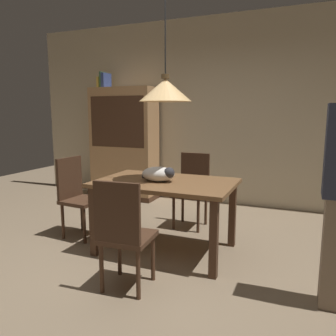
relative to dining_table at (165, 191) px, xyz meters
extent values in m
plane|color=#847056|center=(-0.09, -0.51, -0.65)|extent=(10.00, 10.00, 0.00)
cube|color=beige|center=(-0.09, 2.14, 0.80)|extent=(6.40, 0.10, 2.90)
cube|color=brown|center=(0.00, 0.00, 0.08)|extent=(1.40, 0.90, 0.04)
cube|color=#472D1E|center=(-0.62, -0.39, -0.29)|extent=(0.07, 0.07, 0.71)
cube|color=#472D1E|center=(0.62, -0.39, -0.29)|extent=(0.07, 0.07, 0.71)
cube|color=#472D1E|center=(-0.62, 0.39, -0.29)|extent=(0.07, 0.07, 0.71)
cube|color=#472D1E|center=(0.62, 0.39, -0.29)|extent=(0.07, 0.07, 0.71)
cube|color=#472D1E|center=(0.00, 0.80, -0.22)|extent=(0.40, 0.40, 0.04)
cube|color=#40291B|center=(0.00, 0.98, 0.04)|extent=(0.38, 0.04, 0.48)
cylinder|color=#472D1E|center=(-0.16, 0.64, -0.44)|extent=(0.04, 0.04, 0.41)
cylinder|color=#472D1E|center=(0.16, 0.64, -0.44)|extent=(0.04, 0.04, 0.41)
cylinder|color=#472D1E|center=(-0.16, 0.96, -0.44)|extent=(0.04, 0.04, 0.41)
cylinder|color=#472D1E|center=(0.16, 0.96, -0.44)|extent=(0.04, 0.04, 0.41)
cube|color=#472D1E|center=(-1.05, 0.00, -0.22)|extent=(0.43, 0.43, 0.04)
cube|color=#40291B|center=(-1.23, 0.02, 0.04)|extent=(0.07, 0.38, 0.48)
cylinder|color=#472D1E|center=(-0.90, -0.17, -0.44)|extent=(0.04, 0.04, 0.41)
cylinder|color=#472D1E|center=(-0.88, 0.15, -0.44)|extent=(0.04, 0.04, 0.41)
cylinder|color=#472D1E|center=(-1.22, -0.15, -0.44)|extent=(0.04, 0.04, 0.41)
cylinder|color=#472D1E|center=(-1.20, 0.17, -0.44)|extent=(0.04, 0.04, 0.41)
cube|color=#472D1E|center=(0.00, -0.80, -0.22)|extent=(0.43, 0.43, 0.04)
cube|color=#40291B|center=(0.01, -0.98, 0.04)|extent=(0.38, 0.06, 0.48)
cylinder|color=#472D1E|center=(0.15, -0.63, -0.44)|extent=(0.04, 0.04, 0.41)
cylinder|color=#472D1E|center=(-0.17, -0.65, -0.44)|extent=(0.04, 0.04, 0.41)
cylinder|color=#472D1E|center=(0.17, -0.95, -0.44)|extent=(0.04, 0.04, 0.41)
cylinder|color=#472D1E|center=(-0.15, -0.97, -0.44)|extent=(0.04, 0.04, 0.41)
ellipsoid|color=silver|center=(-0.06, -0.05, 0.18)|extent=(0.37, 0.26, 0.15)
sphere|color=#333338|center=(0.07, -0.07, 0.20)|extent=(0.11, 0.11, 0.11)
cylinder|color=#333338|center=(-0.18, 0.01, 0.13)|extent=(0.18, 0.04, 0.04)
cone|color=#E5B775|center=(0.00, 0.00, 1.01)|extent=(0.52, 0.52, 0.22)
cylinder|color=#513D23|center=(0.00, 0.00, 1.14)|extent=(0.08, 0.08, 0.04)
cylinder|color=black|center=(0.00, 0.00, 1.68)|extent=(0.01, 0.01, 1.04)
cube|color=tan|center=(-1.52, 1.81, 0.28)|extent=(1.10, 0.44, 1.85)
cube|color=#472D1E|center=(-1.52, 1.59, 0.65)|extent=(0.97, 0.01, 0.81)
cube|color=#472D1E|center=(-1.52, 1.81, -0.61)|extent=(1.12, 0.45, 0.08)
cube|color=gold|center=(-1.95, 1.81, 1.29)|extent=(0.04, 0.20, 0.18)
cube|color=#427A4C|center=(-1.90, 1.81, 1.33)|extent=(0.03, 0.20, 0.26)
cube|color=#384C93|center=(-1.84, 1.81, 1.32)|extent=(0.06, 0.24, 0.24)
camera|label=1|loc=(1.30, -3.08, 0.79)|focal=35.62mm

